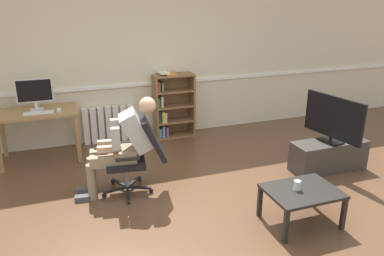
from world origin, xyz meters
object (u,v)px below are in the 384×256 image
Objects in this scene: coffee_table at (302,194)px; drinking_glass at (297,185)px; computer_desk at (37,118)px; tv_stand at (328,155)px; radiator at (109,124)px; keyboard at (38,113)px; imac_monitor at (34,92)px; person_seated at (123,144)px; bookshelf at (171,106)px; tv_screen at (333,118)px; computer_mouse at (59,110)px; office_chair at (138,152)px.

drinking_glass reaches higher than coffee_table.
computer_desk is 3.74m from drinking_glass.
radiator is at bearing 142.23° from tv_stand.
keyboard is 0.38× the size of tv_stand.
coffee_table is (2.63, -2.80, -0.67)m from imac_monitor.
person_seated reaches higher than tv_stand.
bookshelf reaches higher than computer_desk.
tv_stand is 1.14× the size of tv_screen.
computer_desk reaches higher than drinking_glass.
computer_mouse reaches higher than computer_desk.
computer_mouse is 0.09× the size of bookshelf.
radiator is 0.85× the size of office_chair.
tv_screen is at bearing -22.92° from keyboard.
keyboard is 0.43× the size of tv_screen.
drinking_glass is at bearing 156.85° from coffee_table.
tv_screen reaches higher than computer_desk.
office_chair is at bearing -118.71° from bookshelf.
keyboard is at bearing 56.41° from tv_screen.
keyboard is 3.62m from drinking_glass.
office_chair is 2.65m from tv_screen.
imac_monitor reaches higher than coffee_table.
drinking_glass is (1.42, -1.26, -0.08)m from office_chair.
computer_desk is at bearing -133.35° from office_chair.
computer_mouse is 0.09× the size of tv_stand.
computer_desk is at bearing 133.75° from drinking_glass.
computer_mouse reaches higher than keyboard.
imac_monitor and person_seated have the same top height.
radiator is 3.49m from tv_screen.
imac_monitor is 1.97m from office_chair.
keyboard is (0.03, -0.14, 0.12)m from computer_desk.
tv_stand is (1.68, -2.02, -0.33)m from bookshelf.
bookshelf is 11.02× the size of drinking_glass.
computer_desk is 1.16× the size of office_chair.
computer_desk is at bearing 158.74° from computer_mouse.
keyboard is 1.24m from radiator.
computer_desk is 2.13m from bookshelf.
computer_desk is at bearing -172.10° from bookshelf.
computer_desk is 1.17m from radiator.
tv_screen is (0.00, 0.00, 0.55)m from tv_stand.
imac_monitor is at bearing 132.84° from drinking_glass.
tv_screen is 9.06× the size of drinking_glass.
imac_monitor is 4.26m from tv_stand.
keyboard reaches higher than computer_desk.
computer_mouse is at bearing 4.17° from keyboard.
radiator is at bearing 174.71° from bookshelf.
computer_mouse is 0.08× the size of person_seated.
person_seated is at bearing 141.19° from drinking_glass.
bookshelf reaches higher than computer_mouse.
radiator is 3.46m from tv_stand.
keyboard is at bearing -76.26° from computer_desk.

